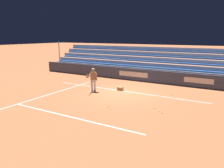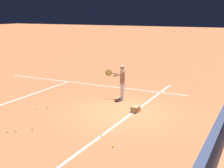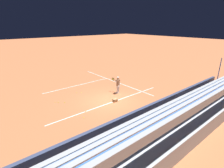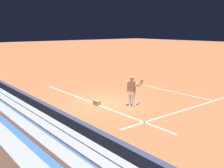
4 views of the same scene
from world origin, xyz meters
name	(u,v)px [view 4 (image 4 of 4)]	position (x,y,z in m)	size (l,w,h in m)	color
ground_plane	(101,102)	(0.00, 0.00, 0.00)	(160.00, 160.00, 0.00)	#B7663D
court_baseline_white	(94,103)	(0.00, -0.50, 0.00)	(12.00, 0.10, 0.01)	white
court_sideline_white	(199,105)	(4.11, 4.00, 0.00)	(0.10, 12.00, 0.01)	white
court_service_line_white	(162,89)	(0.00, 5.50, 0.00)	(8.22, 0.10, 0.01)	white
back_wall_sponsor_board	(30,106)	(-0.01, -4.39, 0.55)	(23.15, 0.25, 1.10)	#384260
tennis_player	(132,91)	(1.87, 0.78, 0.89)	(0.58, 1.07, 1.71)	silver
ball_box_cardboard	(97,103)	(0.35, -0.57, 0.13)	(0.40, 0.30, 0.26)	#A87F51
tennis_ball_far_left	(98,86)	(-3.71, 2.48, 0.03)	(0.07, 0.07, 0.07)	#CCE533
tennis_ball_stray_back	(98,87)	(-3.28, 2.09, 0.03)	(0.07, 0.07, 0.07)	#CCE533
tennis_ball_far_right	(130,89)	(-1.27, 3.52, 0.03)	(0.07, 0.07, 0.07)	#CCE533
tennis_ball_near_player	(99,85)	(-3.91, 2.70, 0.03)	(0.07, 0.07, 0.07)	#CCE533
tennis_ball_by_box	(56,94)	(-3.34, -1.28, 0.03)	(0.07, 0.07, 0.07)	#CCE533
tennis_ball_midcourt	(130,91)	(-0.92, 3.22, 0.03)	(0.07, 0.07, 0.07)	#CCE533
tennis_ball_toward_net	(71,94)	(-2.71, -0.52, 0.03)	(0.07, 0.07, 0.07)	#CCE533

